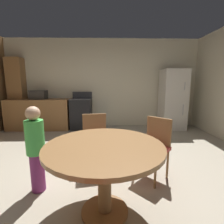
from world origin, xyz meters
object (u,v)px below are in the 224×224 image
object	(u,v)px
microwave	(39,95)
chair_north	(95,138)
chair_northeast	(154,144)
dining_table	(104,159)
refrigerator	(173,100)
person_child	(36,147)
oven_range	(82,113)

from	to	relation	value
microwave	chair_north	size ratio (longest dim) A/B	0.51
chair_north	chair_northeast	bearing A→B (deg)	62.10
microwave	chair_north	distance (m)	3.04
dining_table	chair_north	xyz separation A→B (m)	(-0.16, 0.96, -0.10)
refrigerator	chair_north	xyz separation A→B (m)	(-2.15, -2.33, -0.38)
chair_north	microwave	bearing A→B (deg)	-152.12
person_child	microwave	bearing A→B (deg)	135.96
oven_range	dining_table	size ratio (longest dim) A/B	0.93
oven_range	dining_table	bearing A→B (deg)	-77.40
chair_northeast	chair_north	size ratio (longest dim) A/B	1.00
microwave	chair_northeast	world-z (taller)	microwave
microwave	dining_table	size ratio (longest dim) A/B	0.37
person_child	chair_north	bearing A→B (deg)	63.94
oven_range	microwave	distance (m)	1.36
oven_range	refrigerator	world-z (taller)	refrigerator
dining_table	oven_range	bearing A→B (deg)	102.60
microwave	person_child	bearing A→B (deg)	-69.00
microwave	chair_northeast	xyz separation A→B (m)	(2.68, -2.66, -0.53)
oven_range	microwave	size ratio (longest dim) A/B	2.50
oven_range	dining_table	distance (m)	3.42
microwave	person_child	xyz separation A→B (m)	(1.13, -2.94, -0.45)
dining_table	person_child	xyz separation A→B (m)	(-0.85, 0.40, -0.02)
dining_table	chair_northeast	size ratio (longest dim) A/B	1.36
refrigerator	chair_north	world-z (taller)	refrigerator
microwave	chair_northeast	distance (m)	3.82
microwave	person_child	size ratio (longest dim) A/B	0.40
microwave	chair_north	bearing A→B (deg)	-52.55
chair_northeast	chair_north	world-z (taller)	same
microwave	chair_north	xyz separation A→B (m)	(1.82, -2.38, -0.53)
oven_range	chair_northeast	xyz separation A→B (m)	(1.45, -2.67, 0.03)
oven_range	refrigerator	bearing A→B (deg)	-1.13
person_child	refrigerator	bearing A→B (deg)	70.43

